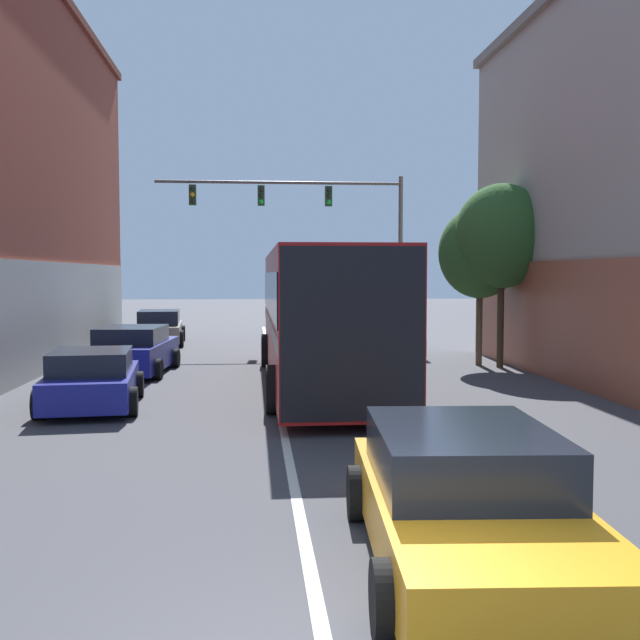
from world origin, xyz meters
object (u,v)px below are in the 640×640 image
object	(u,v)px
hatchback_foreground	(466,500)
bus	(320,311)
street_tree_far	(502,236)
parked_car_left_near	(92,380)
parked_car_left_mid	(159,328)
traffic_signal_gantry	(320,218)
street_tree_near	(480,253)
parked_car_left_far	(133,351)

from	to	relation	value
hatchback_foreground	bus	bearing A→B (deg)	5.18
street_tree_far	parked_car_left_near	bearing A→B (deg)	-151.38
bus	parked_car_left_mid	distance (m)	12.93
parked_car_left_near	traffic_signal_gantry	size ratio (longest dim) A/B	0.41
bus	street_tree_near	distance (m)	6.63
bus	parked_car_left_mid	world-z (taller)	bus
bus	traffic_signal_gantry	bearing A→B (deg)	-5.01
parked_car_left_mid	hatchback_foreground	bearing A→B (deg)	-169.97
parked_car_left_mid	street_tree_far	bearing A→B (deg)	-131.23
parked_car_left_far	traffic_signal_gantry	bearing A→B (deg)	-31.37
street_tree_near	street_tree_far	bearing A→B (deg)	-52.42
street_tree_near	hatchback_foreground	bearing A→B (deg)	-107.50
hatchback_foreground	street_tree_far	bearing A→B (deg)	-16.34
hatchback_foreground	parked_car_left_far	size ratio (longest dim) A/B	1.04
street_tree_near	street_tree_far	size ratio (longest dim) A/B	0.89
bus	street_tree_far	distance (m)	6.84
hatchback_foreground	street_tree_near	world-z (taller)	street_tree_near
bus	street_tree_far	size ratio (longest dim) A/B	2.27
bus	street_tree_far	xyz separation A→B (m)	(5.76, 3.05, 2.07)
bus	parked_car_left_far	size ratio (longest dim) A/B	2.82
hatchback_foreground	parked_car_left_far	world-z (taller)	parked_car_left_far
bus	street_tree_far	bearing A→B (deg)	-62.13
bus	traffic_signal_gantry	world-z (taller)	traffic_signal_gantry
hatchback_foreground	street_tree_far	xyz separation A→B (m)	(5.40, 15.01, 3.34)
bus	hatchback_foreground	size ratio (longest dim) A/B	2.70
parked_car_left_near	hatchback_foreground	bearing A→B (deg)	-154.38
parked_car_left_near	parked_car_left_mid	size ratio (longest dim) A/B	0.86
traffic_signal_gantry	parked_car_left_near	bearing A→B (deg)	-113.44
parked_car_left_mid	parked_car_left_far	world-z (taller)	parked_car_left_mid
bus	hatchback_foreground	xyz separation A→B (m)	(0.36, -11.96, -1.27)
hatchback_foreground	street_tree_near	distance (m)	16.63
parked_car_left_mid	street_tree_far	xyz separation A→B (m)	(11.26, -8.58, 3.31)
parked_car_left_near	parked_car_left_mid	bearing A→B (deg)	-3.99
bus	street_tree_near	xyz separation A→B (m)	(5.29, 3.67, 1.59)
bus	parked_car_left_mid	size ratio (longest dim) A/B	2.68
parked_car_left_mid	traffic_signal_gantry	distance (m)	7.86
parked_car_left_far	hatchback_foreground	bearing A→B (deg)	-155.26
traffic_signal_gantry	street_tree_far	size ratio (longest dim) A/B	1.79
parked_car_left_mid	traffic_signal_gantry	size ratio (longest dim) A/B	0.47
parked_car_left_mid	parked_car_left_far	distance (m)	9.03
parked_car_left_near	street_tree_near	xyz separation A→B (m)	(10.41, 6.55, 2.90)
parked_car_left_near	traffic_signal_gantry	bearing A→B (deg)	-28.94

